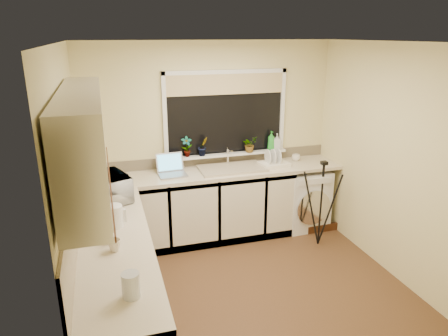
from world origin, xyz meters
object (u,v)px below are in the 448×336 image
microwave (110,188)px  tripod (321,204)px  dish_rack (274,164)px  plant_d (250,144)px  soap_bottle_green (271,140)px  cup_back (296,158)px  plant_a (187,147)px  laptop (171,169)px  steel_jar (111,237)px  plant_b (203,146)px  glass_jug (131,285)px  washing_machine (303,198)px  cup_left (114,245)px  kettle (115,216)px  soap_bottle_clear (277,141)px

microwave → tripod: bearing=-110.3°
dish_rack → plant_d: plant_d is taller
soap_bottle_green → cup_back: bearing=-19.1°
plant_d → soap_bottle_green: (0.31, 0.03, 0.02)m
microwave → plant_d: size_ratio=2.34×
tripod → dish_rack: bearing=129.5°
plant_a → cup_back: size_ratio=2.37×
dish_rack → plant_a: (-1.08, 0.26, 0.25)m
plant_d → cup_back: 0.67m
laptop → steel_jar: size_ratio=3.48×
plant_b → glass_jug: bearing=-113.6°
washing_machine → soap_bottle_green: size_ratio=3.22×
tripod → glass_jug: tripod is taller
washing_machine → soap_bottle_green: (-0.39, 0.24, 0.77)m
dish_rack → soap_bottle_green: soap_bottle_green is taller
washing_machine → tripod: size_ratio=0.74×
washing_machine → steel_jar: bearing=-151.5°
washing_machine → plant_d: 1.05m
tripod → cup_left: size_ratio=10.58×
kettle → plant_d: plant_d is taller
steel_jar → microwave: bearing=88.3°
dish_rack → soap_bottle_clear: 0.37m
plant_a → dish_rack: bearing=-13.4°
kettle → soap_bottle_clear: bearing=33.7°
microwave → cup_left: bearing=158.7°
soap_bottle_clear → washing_machine: bearing=-37.6°
glass_jug → cup_left: glass_jug is taller
washing_machine → dish_rack: dish_rack is taller
washing_machine → soap_bottle_clear: 0.85m
glass_jug → steel_jar: size_ratio=1.73×
microwave → soap_bottle_clear: bearing=-90.7°
kettle → plant_d: 2.28m
microwave → soap_bottle_green: soap_bottle_green is taller
microwave → plant_a: (0.97, 0.81, 0.14)m
dish_rack → microwave: 2.12m
microwave → plant_d: (1.79, 0.78, 0.12)m
soap_bottle_clear → cup_left: size_ratio=2.09×
cup_left → kettle: bearing=86.8°
washing_machine → microwave: microwave is taller
steel_jar → plant_b: 2.12m
dish_rack → plant_d: bearing=128.8°
soap_bottle_clear → dish_rack: bearing=-119.3°
washing_machine → kettle: (-2.48, -1.21, 0.59)m
laptop → cup_left: size_ratio=3.37×
plant_b → laptop: bearing=-160.3°
soap_bottle_clear → microwave: bearing=-159.8°
tripod → cup_left: bearing=-154.7°
dish_rack → plant_b: bearing=156.0°
tripod → soap_bottle_clear: 1.03m
steel_jar → cup_left: 0.15m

